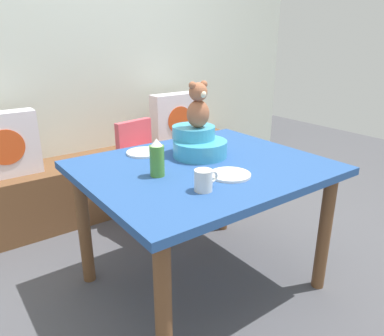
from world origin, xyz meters
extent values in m
plane|color=#4C4C51|center=(0.00, 0.00, 0.00)|extent=(8.00, 8.00, 0.00)
cube|color=silver|center=(0.00, 1.53, 1.30)|extent=(4.40, 0.10, 2.60)
cube|color=brown|center=(0.00, 1.26, 0.23)|extent=(2.60, 0.44, 0.46)
cube|color=silver|center=(-0.74, 1.24, 0.68)|extent=(0.44, 0.14, 0.44)
cylinder|color=#D84C1E|center=(-0.74, 1.17, 0.68)|extent=(0.24, 0.01, 0.24)
cube|color=silver|center=(0.66, 1.24, 0.68)|extent=(0.44, 0.14, 0.44)
cylinder|color=#D84C1E|center=(0.66, 1.17, 0.68)|extent=(0.24, 0.01, 0.24)
cube|color=#264C8C|center=(0.00, 0.00, 0.72)|extent=(1.23, 1.02, 0.04)
cylinder|color=brown|center=(-0.52, -0.42, 0.35)|extent=(0.07, 0.07, 0.70)
cylinder|color=brown|center=(0.52, -0.42, 0.35)|extent=(0.07, 0.07, 0.70)
cylinder|color=brown|center=(-0.52, 0.42, 0.35)|extent=(0.07, 0.07, 0.70)
cylinder|color=brown|center=(0.52, 0.42, 0.35)|extent=(0.07, 0.07, 0.70)
cylinder|color=#D84C59|center=(0.12, 0.81, 0.51)|extent=(0.34, 0.34, 0.10)
cube|color=#D84C59|center=(0.09, 0.95, 0.67)|extent=(0.30, 0.11, 0.24)
cube|color=white|center=(0.15, 0.64, 0.58)|extent=(0.33, 0.25, 0.02)
cylinder|color=silver|center=(-0.02, 0.67, 0.23)|extent=(0.03, 0.03, 0.46)
cylinder|color=silver|center=(0.26, 0.67, 0.23)|extent=(0.03, 0.03, 0.46)
cylinder|color=silver|center=(-0.02, 0.95, 0.23)|extent=(0.03, 0.03, 0.46)
cylinder|color=silver|center=(0.26, 0.95, 0.23)|extent=(0.03, 0.03, 0.46)
cylinder|color=#3D9EC3|center=(0.07, 0.12, 0.79)|extent=(0.30, 0.30, 0.09)
cylinder|color=#3D9EC3|center=(0.07, 0.18, 0.86)|extent=(0.24, 0.24, 0.07)
ellipsoid|color=#9F5E40|center=(0.07, 0.14, 0.97)|extent=(0.13, 0.11, 0.15)
sphere|color=#9F5E40|center=(0.07, 0.14, 1.09)|extent=(0.10, 0.10, 0.10)
sphere|color=beige|center=(0.07, 0.10, 1.08)|extent=(0.04, 0.04, 0.04)
sphere|color=#9F5E40|center=(0.03, 0.14, 1.13)|extent=(0.04, 0.04, 0.04)
sphere|color=#9F5E40|center=(0.11, 0.14, 1.13)|extent=(0.04, 0.04, 0.04)
cylinder|color=#4C8C33|center=(-0.28, 0.00, 0.81)|extent=(0.07, 0.07, 0.15)
cone|color=white|center=(-0.28, 0.00, 0.91)|extent=(0.06, 0.06, 0.03)
cylinder|color=silver|center=(-0.21, -0.27, 0.79)|extent=(0.08, 0.08, 0.09)
torus|color=silver|center=(-0.16, -0.27, 0.79)|extent=(0.06, 0.01, 0.06)
cylinder|color=white|center=(-0.16, 0.35, 0.75)|extent=(0.20, 0.20, 0.01)
cylinder|color=white|center=(0.00, -0.21, 0.75)|extent=(0.20, 0.20, 0.01)
camera|label=1|loc=(-1.12, -1.42, 1.37)|focal=34.28mm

